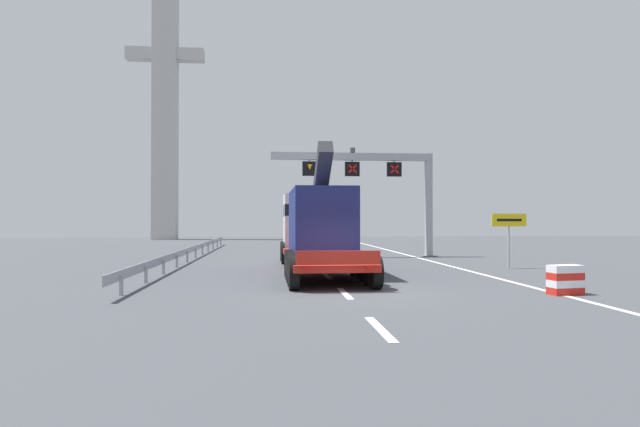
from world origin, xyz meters
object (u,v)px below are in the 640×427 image
(crash_barrier_striped, at_px, (565,280))
(bridge_pylon_distant, at_px, (165,87))
(overhead_lane_gantry, at_px, (375,174))
(heavy_haul_truck_red, at_px, (315,226))
(exit_sign_yellow, at_px, (509,226))

(crash_barrier_striped, bearing_deg, bridge_pylon_distant, 113.79)
(overhead_lane_gantry, xyz_separation_m, heavy_haul_truck_red, (-4.34, -7.69, -3.12))
(bridge_pylon_distant, bearing_deg, overhead_lane_gantry, -59.38)
(crash_barrier_striped, relative_size, bridge_pylon_distant, 0.03)
(crash_barrier_striped, xyz_separation_m, bridge_pylon_distant, (-21.49, 48.74, 17.55))
(heavy_haul_truck_red, bearing_deg, crash_barrier_striped, -52.78)
(overhead_lane_gantry, distance_m, bridge_pylon_distant, 39.24)
(overhead_lane_gantry, relative_size, heavy_haul_truck_red, 0.73)
(overhead_lane_gantry, bearing_deg, heavy_haul_truck_red, -119.41)
(heavy_haul_truck_red, relative_size, exit_sign_yellow, 5.46)
(overhead_lane_gantry, relative_size, crash_barrier_striped, 9.62)
(heavy_haul_truck_red, height_order, crash_barrier_striped, heavy_haul_truck_red)
(overhead_lane_gantry, bearing_deg, exit_sign_yellow, -59.58)
(overhead_lane_gantry, height_order, crash_barrier_striped, overhead_lane_gantry)
(overhead_lane_gantry, distance_m, exit_sign_yellow, 9.98)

